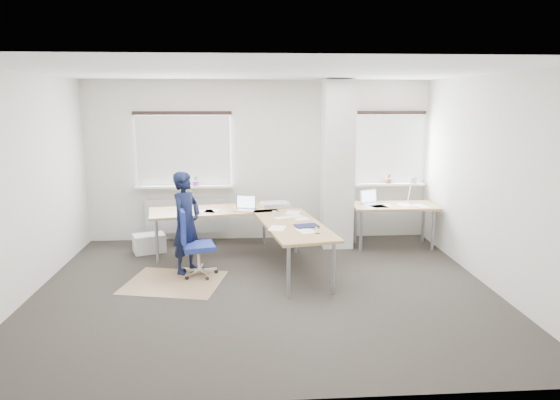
{
  "coord_description": "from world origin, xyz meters",
  "views": [
    {
      "loc": [
        -0.23,
        -6.24,
        2.48
      ],
      "look_at": [
        0.26,
        0.9,
        1.02
      ],
      "focal_mm": 32.0,
      "sensor_mm": 36.0,
      "label": 1
    }
  ],
  "objects": [
    {
      "name": "floor_mat",
      "position": [
        -1.24,
        0.32,
        0.0
      ],
      "size": [
        1.46,
        1.31,
        0.01
      ],
      "primitive_type": "cube",
      "rotation": [
        0.0,
        0.0,
        -0.21
      ],
      "color": "#987553",
      "rests_on": "ground"
    },
    {
      "name": "desk_side",
      "position": [
        2.25,
        1.8,
        0.69
      ],
      "size": [
        1.42,
        0.74,
        1.22
      ],
      "rotation": [
        0.0,
        0.0,
        -0.03
      ],
      "color": "olive",
      "rests_on": "ground"
    },
    {
      "name": "white_crate",
      "position": [
        -1.83,
        1.77,
        0.15
      ],
      "size": [
        0.58,
        0.49,
        0.3
      ],
      "primitive_type": "cube",
      "rotation": [
        0.0,
        0.0,
        0.35
      ],
      "color": "white",
      "rests_on": "ground"
    },
    {
      "name": "task_chair",
      "position": [
        -0.95,
        0.58,
        0.27
      ],
      "size": [
        0.54,
        0.53,
        0.97
      ],
      "rotation": [
        0.0,
        0.0,
        0.23
      ],
      "color": "navy",
      "rests_on": "ground"
    },
    {
      "name": "room_shell",
      "position": [
        0.18,
        0.45,
        1.75
      ],
      "size": [
        6.04,
        5.04,
        2.82
      ],
      "color": "silver",
      "rests_on": "ground"
    },
    {
      "name": "person",
      "position": [
        -1.09,
        0.76,
        0.74
      ],
      "size": [
        0.57,
        0.64,
        1.47
      ],
      "primitive_type": "imported",
      "rotation": [
        0.0,
        0.0,
        1.06
      ],
      "color": "black",
      "rests_on": "ground"
    },
    {
      "name": "ground",
      "position": [
        0.0,
        0.0,
        0.0
      ],
      "size": [
        6.0,
        6.0,
        0.0
      ],
      "primitive_type": "plane",
      "color": "#2A2622",
      "rests_on": "ground"
    },
    {
      "name": "desk_main",
      "position": [
        -0.12,
        1.15,
        0.69
      ],
      "size": [
        2.82,
        2.63,
        0.96
      ],
      "rotation": [
        0.0,
        0.0,
        0.17
      ],
      "color": "olive",
      "rests_on": "ground"
    }
  ]
}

